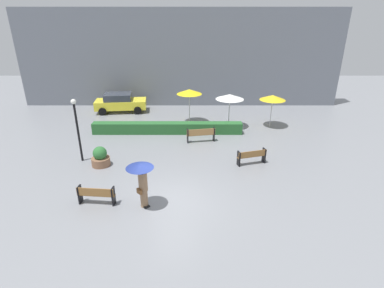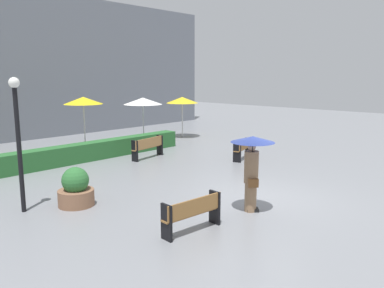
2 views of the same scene
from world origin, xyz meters
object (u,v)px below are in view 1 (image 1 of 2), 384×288
(bench_far_right, at_px, (251,156))
(parked_car, at_px, (119,102))
(lamp_post, at_px, (76,124))
(bench_near_left, at_px, (95,194))
(bench_back_row, at_px, (200,134))
(planter_pot, at_px, (99,158))
(patio_umbrella_white, at_px, (229,97))
(pedestrian_with_umbrella, at_px, (141,178))
(patio_umbrella_yellow_far, at_px, (272,98))
(patio_umbrella_yellow, at_px, (188,92))

(bench_far_right, height_order, parked_car, parked_car)
(lamp_post, bearing_deg, bench_near_left, -64.17)
(bench_back_row, distance_m, parked_car, 9.41)
(bench_back_row, distance_m, planter_pot, 6.50)
(patio_umbrella_white, bearing_deg, bench_far_right, -84.20)
(pedestrian_with_umbrella, relative_size, lamp_post, 0.58)
(bench_near_left, xyz_separation_m, bench_back_row, (4.73, 7.03, 0.06))
(patio_umbrella_white, distance_m, patio_umbrella_yellow_far, 3.09)
(bench_back_row, height_order, pedestrian_with_umbrella, pedestrian_with_umbrella)
(bench_near_left, distance_m, bench_back_row, 8.47)
(patio_umbrella_yellow_far, bearing_deg, bench_back_row, -150.29)
(bench_near_left, relative_size, bench_far_right, 0.99)
(planter_pot, distance_m, parked_car, 10.05)
(bench_back_row, xyz_separation_m, lamp_post, (-6.81, -2.74, 1.67))
(bench_far_right, height_order, patio_umbrella_yellow, patio_umbrella_yellow)
(parked_car, bearing_deg, bench_near_left, -82.06)
(lamp_post, bearing_deg, patio_umbrella_yellow, 47.40)
(bench_near_left, bearing_deg, patio_umbrella_white, 55.18)
(bench_back_row, distance_m, patio_umbrella_yellow, 4.32)
(bench_back_row, bearing_deg, patio_umbrella_yellow_far, 29.71)
(bench_near_left, distance_m, parked_car, 13.82)
(bench_back_row, bearing_deg, lamp_post, -158.10)
(bench_back_row, bearing_deg, bench_far_right, -49.63)
(lamp_post, bearing_deg, pedestrian_with_umbrella, -47.35)
(pedestrian_with_umbrella, distance_m, lamp_post, 6.16)
(planter_pot, bearing_deg, bench_far_right, 0.96)
(bench_far_right, xyz_separation_m, bench_back_row, (-2.71, 3.19, 0.05))
(bench_far_right, distance_m, patio_umbrella_yellow, 8.07)
(lamp_post, bearing_deg, patio_umbrella_white, 31.89)
(patio_umbrella_yellow, bearing_deg, patio_umbrella_yellow_far, -8.25)
(patio_umbrella_yellow, bearing_deg, planter_pot, -123.86)
(parked_car, bearing_deg, patio_umbrella_yellow_far, -17.35)
(pedestrian_with_umbrella, height_order, lamp_post, lamp_post)
(bench_near_left, height_order, bench_back_row, bench_back_row)
(bench_far_right, height_order, planter_pot, planter_pot)
(bench_near_left, height_order, parked_car, parked_car)
(patio_umbrella_yellow_far, relative_size, parked_car, 0.54)
(bench_back_row, height_order, patio_umbrella_white, patio_umbrella_white)
(patio_umbrella_yellow_far, bearing_deg, patio_umbrella_yellow, 171.75)
(bench_back_row, relative_size, lamp_post, 0.52)
(bench_near_left, xyz_separation_m, bench_far_right, (7.45, 3.83, 0.01))
(bench_far_right, bearing_deg, bench_back_row, 130.37)
(patio_umbrella_yellow, xyz_separation_m, parked_car, (-5.87, 2.83, -1.58))
(bench_far_right, xyz_separation_m, patio_umbrella_white, (-0.61, 6.00, 1.78))
(patio_umbrella_yellow_far, bearing_deg, bench_near_left, -134.82)
(bench_far_right, height_order, pedestrian_with_umbrella, pedestrian_with_umbrella)
(patio_umbrella_yellow, bearing_deg, bench_near_left, -110.05)
(bench_far_right, distance_m, patio_umbrella_white, 6.29)
(lamp_post, height_order, parked_car, lamp_post)
(patio_umbrella_white, bearing_deg, patio_umbrella_yellow_far, 2.90)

